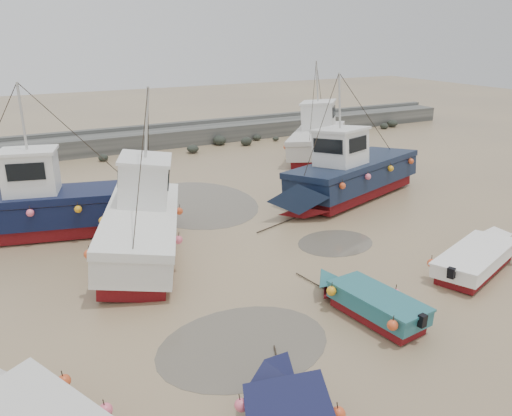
% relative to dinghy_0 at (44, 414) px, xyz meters
% --- Properties ---
extents(ground, '(120.00, 120.00, 0.00)m').
position_rel_dinghy_0_xyz_m(ground, '(6.85, 3.78, -0.55)').
color(ground, tan).
rests_on(ground, ground).
extents(seawall, '(60.00, 4.92, 1.50)m').
position_rel_dinghy_0_xyz_m(seawall, '(6.90, 25.77, 0.08)').
color(seawall, '#64635E').
rests_on(seawall, ground).
extents(puddle_a, '(4.88, 4.88, 0.01)m').
position_rel_dinghy_0_xyz_m(puddle_a, '(5.12, 0.96, -0.54)').
color(puddle_a, '#5A5346').
rests_on(puddle_a, ground).
extents(puddle_b, '(3.18, 3.18, 0.01)m').
position_rel_dinghy_0_xyz_m(puddle_b, '(11.48, 5.44, -0.54)').
color(puddle_b, '#5A5346').
rests_on(puddle_b, ground).
extents(puddle_d, '(5.75, 5.75, 0.01)m').
position_rel_dinghy_0_xyz_m(puddle_d, '(8.30, 12.65, -0.54)').
color(puddle_d, '#5A5346').
rests_on(puddle_d, ground).
extents(dinghy_0, '(3.23, 5.81, 1.43)m').
position_rel_dinghy_0_xyz_m(dinghy_0, '(0.00, 0.00, 0.00)').
color(dinghy_0, maroon).
rests_on(dinghy_0, ground).
extents(dinghy_2, '(2.03, 5.17, 1.43)m').
position_rel_dinghy_0_xyz_m(dinghy_2, '(9.11, 0.63, 0.02)').
color(dinghy_2, maroon).
rests_on(dinghy_2, ground).
extents(dinghy_3, '(6.23, 3.03, 1.43)m').
position_rel_dinghy_0_xyz_m(dinghy_3, '(14.69, 1.18, -0.01)').
color(dinghy_3, maroon).
rests_on(dinghy_3, ground).
extents(cabin_boat_0, '(9.90, 4.29, 6.22)m').
position_rel_dinghy_0_xyz_m(cabin_boat_0, '(1.25, 11.79, 0.80)').
color(cabin_boat_0, maroon).
rests_on(cabin_boat_0, ground).
extents(cabin_boat_1, '(5.34, 10.44, 6.22)m').
position_rel_dinghy_0_xyz_m(cabin_boat_1, '(4.33, 8.37, 0.78)').
color(cabin_boat_1, maroon).
rests_on(cabin_boat_1, ground).
extents(cabin_boat_2, '(11.06, 5.53, 6.22)m').
position_rel_dinghy_0_xyz_m(cabin_boat_2, '(15.30, 9.73, 0.76)').
color(cabin_boat_2, maroon).
rests_on(cabin_boat_2, ground).
extents(cabin_boat_3, '(7.94, 8.53, 6.22)m').
position_rel_dinghy_0_xyz_m(cabin_boat_3, '(19.25, 17.91, 0.79)').
color(cabin_boat_3, maroon).
rests_on(cabin_boat_3, ground).
extents(person, '(0.74, 0.72, 1.71)m').
position_rel_dinghy_0_xyz_m(person, '(5.10, 10.23, -0.55)').
color(person, '#1A1E3B').
rests_on(person, ground).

